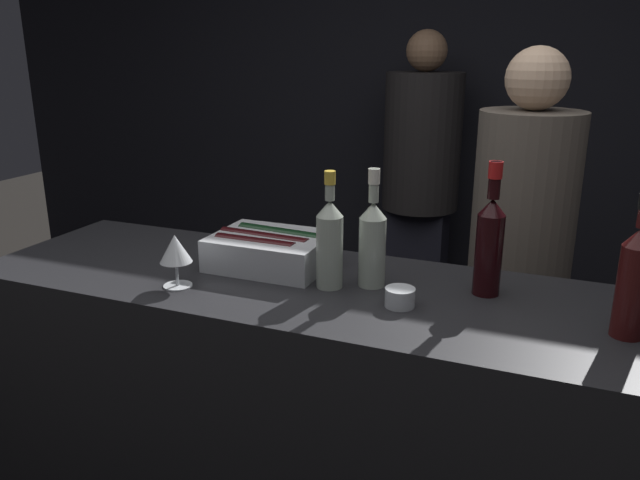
# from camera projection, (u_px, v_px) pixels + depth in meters

# --- Properties ---
(wall_back_chalkboard) EXTENTS (6.40, 0.06, 2.80)m
(wall_back_chalkboard) POSITION_uv_depth(u_px,v_px,m) (461.00, 88.00, 3.52)
(wall_back_chalkboard) COLOR black
(wall_back_chalkboard) RESTS_ON ground_plane
(bar_counter) EXTENTS (2.04, 0.62, 0.99)m
(bar_counter) POSITION_uv_depth(u_px,v_px,m) (316.00, 434.00, 1.91)
(bar_counter) COLOR black
(bar_counter) RESTS_ON ground_plane
(ice_bin_with_bottles) EXTENTS (0.34, 0.27, 0.11)m
(ice_bin_with_bottles) POSITION_uv_depth(u_px,v_px,m) (270.00, 248.00, 1.89)
(ice_bin_with_bottles) COLOR #B7BABF
(ice_bin_with_bottles) RESTS_ON bar_counter
(wine_glass) EXTENTS (0.09, 0.09, 0.15)m
(wine_glass) POSITION_uv_depth(u_px,v_px,m) (175.00, 250.00, 1.71)
(wine_glass) COLOR silver
(wine_glass) RESTS_ON bar_counter
(candle_votive) EXTENTS (0.08, 0.08, 0.05)m
(candle_votive) POSITION_uv_depth(u_px,v_px,m) (400.00, 297.00, 1.60)
(candle_votive) COLOR silver
(candle_votive) RESTS_ON bar_counter
(red_wine_bottle_black_foil) EXTENTS (0.07, 0.07, 0.34)m
(red_wine_bottle_black_foil) POSITION_uv_depth(u_px,v_px,m) (634.00, 279.00, 1.40)
(red_wine_bottle_black_foil) COLOR #380F0F
(red_wine_bottle_black_foil) RESTS_ON bar_counter
(white_wine_bottle) EXTENTS (0.08, 0.08, 0.33)m
(white_wine_bottle) POSITION_uv_depth(u_px,v_px,m) (372.00, 240.00, 1.71)
(white_wine_bottle) COLOR #9EA899
(white_wine_bottle) RESTS_ON bar_counter
(rose_wine_bottle) EXTENTS (0.07, 0.07, 0.33)m
(rose_wine_bottle) POSITION_uv_depth(u_px,v_px,m) (330.00, 241.00, 1.70)
(rose_wine_bottle) COLOR #9EA899
(rose_wine_bottle) RESTS_ON bar_counter
(red_wine_bottle_tall) EXTENTS (0.07, 0.07, 0.36)m
(red_wine_bottle_tall) POSITION_uv_depth(u_px,v_px,m) (490.00, 240.00, 1.64)
(red_wine_bottle_tall) COLOR black
(red_wine_bottle_tall) RESTS_ON bar_counter
(person_in_hoodie) EXTENTS (0.36, 0.36, 1.63)m
(person_in_hoodie) POSITION_uv_depth(u_px,v_px,m) (519.00, 256.00, 2.24)
(person_in_hoodie) COLOR black
(person_in_hoodie) RESTS_ON ground_plane
(person_blond_tee) EXTENTS (0.41, 0.41, 1.71)m
(person_blond_tee) POSITION_uv_depth(u_px,v_px,m) (421.00, 178.00, 3.36)
(person_blond_tee) COLOR black
(person_blond_tee) RESTS_ON ground_plane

